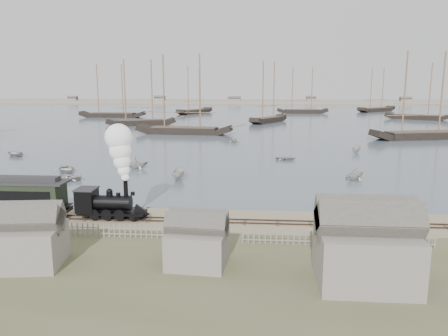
{
  "coord_description": "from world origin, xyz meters",
  "views": [
    {
      "loc": [
        6.12,
        -40.65,
        12.53
      ],
      "look_at": [
        2.43,
        6.18,
        3.5
      ],
      "focal_mm": 35.0,
      "sensor_mm": 36.0,
      "label": 1
    }
  ],
  "objects": [
    {
      "name": "shed_mid",
      "position": [
        2.0,
        -12.0,
        0.0
      ],
      "size": [
        4.0,
        3.5,
        3.6
      ],
      "primitive_type": null,
      "color": "gray",
      "rests_on": "ground"
    },
    {
      "name": "rowboat_6",
      "position": [
        -36.87,
        32.67,
        0.52
      ],
      "size": [
        5.26,
        5.41,
        0.91
      ],
      "primitive_type": "imported",
      "rotation": [
        0.0,
        0.0,
        4.01
      ],
      "color": "#B8B6AF",
      "rests_on": "harbor_water"
    },
    {
      "name": "rowboat_0",
      "position": [
        -21.45,
        19.14,
        0.51
      ],
      "size": [
        5.34,
        5.07,
        0.9
      ],
      "primitive_type": "imported",
      "rotation": [
        0.0,
        0.0,
        0.63
      ],
      "color": "#B8B6AF",
      "rests_on": "harbor_water"
    },
    {
      "name": "rowboat_7",
      "position": [
        0.88,
        53.6,
        0.83
      ],
      "size": [
        3.82,
        3.71,
        1.53
      ],
      "primitive_type": "imported",
      "rotation": [
        0.0,
        0.0,
        0.59
      ],
      "color": "#B8B6AF",
      "rests_on": "harbor_water"
    },
    {
      "name": "schooner_4",
      "position": [
        43.92,
        63.24,
        10.06
      ],
      "size": [
        25.0,
        11.58,
        20.0
      ],
      "primitive_type": null,
      "rotation": [
        0.0,
        0.0,
        0.25
      ],
      "color": "black",
      "rests_on": "harbor_water"
    },
    {
      "name": "shed_right",
      "position": [
        13.0,
        -14.0,
        0.0
      ],
      "size": [
        6.0,
        5.0,
        5.1
      ],
      "primitive_type": null,
      "color": "gray",
      "rests_on": "ground"
    },
    {
      "name": "picket_fence_east",
      "position": [
        12.5,
        -7.5,
        0.0
      ],
      "size": [
        15.0,
        0.1,
        1.2
      ],
      "primitive_type": null,
      "color": "gray",
      "rests_on": "ground"
    },
    {
      "name": "shed_left",
      "position": [
        -10.0,
        -13.0,
        0.0
      ],
      "size": [
        5.0,
        4.0,
        4.1
      ],
      "primitive_type": null,
      "color": "gray",
      "rests_on": "ground"
    },
    {
      "name": "locomotive",
      "position": [
        -6.79,
        -2.0,
        4.0
      ],
      "size": [
        6.94,
        2.59,
        8.65
      ],
      "color": "black",
      "rests_on": "ground"
    },
    {
      "name": "schooner_6",
      "position": [
        -49.7,
        123.2,
        10.06
      ],
      "size": [
        24.99,
        5.94,
        20.0
      ],
      "primitive_type": null,
      "rotation": [
        0.0,
        0.0,
        -0.01
      ],
      "color": "black",
      "rests_on": "harbor_water"
    },
    {
      "name": "schooner_3",
      "position": [
        9.44,
        104.77,
        10.06
      ],
      "size": [
        13.36,
        18.45,
        20.0
      ],
      "primitive_type": null,
      "rotation": [
        0.0,
        0.0,
        1.04
      ],
      "color": "black",
      "rests_on": "harbor_water"
    },
    {
      "name": "rowboat_8",
      "position": [
        -19.1,
        13.4,
        0.49
      ],
      "size": [
        4.36,
        5.02,
        0.87
      ],
      "primitive_type": "imported",
      "rotation": [
        0.0,
        0.0,
        5.1
      ],
      "color": "#B8B6AF",
      "rests_on": "harbor_water"
    },
    {
      "name": "rail_track",
      "position": [
        0.0,
        -2.0,
        0.04
      ],
      "size": [
        120.0,
        1.8,
        0.16
      ],
      "color": "#3D2A21",
      "rests_on": "ground"
    },
    {
      "name": "ground",
      "position": [
        0.0,
        0.0,
        0.0
      ],
      "size": [
        600.0,
        600.0,
        0.0
      ],
      "primitive_type": "plane",
      "color": "tan",
      "rests_on": "ground"
    },
    {
      "name": "picket_fence_west",
      "position": [
        -6.5,
        -7.0,
        0.0
      ],
      "size": [
        19.0,
        0.1,
        1.2
      ],
      "primitive_type": null,
      "color": "gray",
      "rests_on": "ground"
    },
    {
      "name": "schooner_2",
      "position": [
        -12.75,
        69.2,
        10.06
      ],
      "size": [
        24.84,
        7.92,
        20.0
      ],
      "primitive_type": null,
      "rotation": [
        0.0,
        0.0,
        -0.09
      ],
      "color": "black",
      "rests_on": "harbor_water"
    },
    {
      "name": "schooner_5",
      "position": [
        62.78,
        121.61,
        10.06
      ],
      "size": [
        21.2,
        15.08,
        20.0
      ],
      "primitive_type": null,
      "rotation": [
        0.0,
        0.0,
        -0.52
      ],
      "color": "black",
      "rests_on": "harbor_water"
    },
    {
      "name": "rowboat_2",
      "position": [
        -4.41,
        15.5,
        0.79
      ],
      "size": [
        3.87,
        1.72,
        1.45
      ],
      "primitive_type": "imported",
      "rotation": [
        0.0,
        0.0,
        3.06
      ],
      "color": "#B8B6AF",
      "rests_on": "harbor_water"
    },
    {
      "name": "schooner_1",
      "position": [
        -30.02,
        91.52,
        10.06
      ],
      "size": [
        21.43,
        11.75,
        20.0
      ],
      "primitive_type": null,
      "rotation": [
        0.0,
        0.0,
        0.35
      ],
      "color": "black",
      "rests_on": "harbor_water"
    },
    {
      "name": "harbor_water",
      "position": [
        0.0,
        170.0,
        0.03
      ],
      "size": [
        600.0,
        336.0,
        0.06
      ],
      "primitive_type": "cube",
      "color": "#455563",
      "rests_on": "ground"
    },
    {
      "name": "schooner_7",
      "position": [
        -21.47,
        147.54,
        10.06
      ],
      "size": [
        14.15,
        21.75,
        20.0
      ],
      "primitive_type": null,
      "rotation": [
        0.0,
        0.0,
        1.11
      ],
      "color": "black",
      "rests_on": "harbor_water"
    },
    {
      "name": "far_spit",
      "position": [
        0.0,
        250.0,
        0.0
      ],
      "size": [
        500.0,
        20.0,
        1.8
      ],
      "primitive_type": "cube",
      "color": "gray",
      "rests_on": "ground"
    },
    {
      "name": "rowboat_4",
      "position": [
        18.95,
        17.05,
        0.89
      ],
      "size": [
        4.03,
        4.13,
        1.65
      ],
      "primitive_type": "imported",
      "rotation": [
        0.0,
        0.0,
        5.33
      ],
      "color": "#B8B6AF",
      "rests_on": "harbor_water"
    },
    {
      "name": "rowboat_3",
      "position": [
        10.77,
        31.89,
        0.41
      ],
      "size": [
        2.54,
        3.47,
        0.7
      ],
      "primitive_type": "imported",
      "rotation": [
        0.0,
        0.0,
        1.53
      ],
      "color": "#B8B6AF",
      "rests_on": "harbor_water"
    },
    {
      "name": "beached_dinghy",
      "position": [
        -6.79,
        -0.26,
        0.42
      ],
      "size": [
        4.72,
        4.93,
        0.83
      ],
      "primitive_type": "imported",
      "rotation": [
        0.0,
        0.0,
        0.91
      ],
      "color": "#B8B6AF",
      "rests_on": "ground"
    },
    {
      "name": "rowboat_1",
      "position": [
        -11.93,
        22.4,
        0.98
      ],
      "size": [
        4.31,
        4.5,
        1.84
      ],
      "primitive_type": "imported",
      "rotation": [
        0.0,
        0.0,
        2.07
      ],
      "color": "#B8B6AF",
      "rests_on": "harbor_water"
    },
    {
      "name": "rowboat_5",
      "position": [
        24.26,
        40.82,
        0.69
      ],
      "size": [
        3.45,
        2.55,
        1.26
      ],
      "primitive_type": "imported",
      "rotation": [
        0.0,
        0.0,
        2.68
      ],
      "color": "#B8B6AF",
      "rests_on": "harbor_water"
    },
    {
      "name": "schooner_9",
      "position": [
        60.64,
        168.2,
        10.06
      ],
      "size": [
        21.03,
        19.08,
        20.0
      ],
      "primitive_type": null,
      "rotation": [
        0.0,
        0.0,
        0.71
      ],
      "color": "black",
      "rests_on": "harbor_water"
    },
    {
      "name": "schooner_8",
      "position": [
        25.12,
        152.41,
        10.06
      ],
      "size": [
        21.95,
        5.82,
        20.0
      ],
      "primitive_type": null,
      "rotation": [
        0.0,
        0.0,
        0.04
      ],
      "color": "black",
      "rests_on": "harbor_water"
    }
  ]
}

